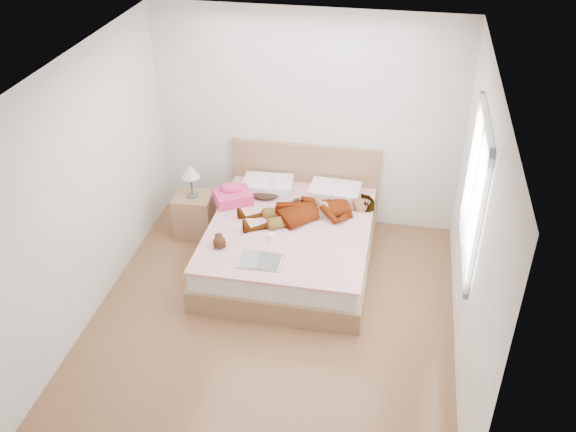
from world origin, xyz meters
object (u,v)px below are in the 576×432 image
(woman, at_px, (309,207))
(towel, at_px, (232,195))
(coffee_mug, at_px, (271,238))
(plush_toy, at_px, (219,241))
(magazine, at_px, (259,261))
(nightstand, at_px, (194,212))
(bed, at_px, (291,239))
(phone, at_px, (273,179))

(woman, bearing_deg, towel, -124.34)
(woman, height_order, coffee_mug, woman)
(plush_toy, bearing_deg, coffee_mug, 19.05)
(woman, distance_m, plush_toy, 1.12)
(magazine, bearing_deg, plush_toy, 157.65)
(magazine, height_order, nightstand, nightstand)
(bed, relative_size, plush_toy, 9.23)
(magazine, bearing_deg, phone, 96.26)
(coffee_mug, distance_m, nightstand, 1.33)
(phone, distance_m, bed, 0.78)
(phone, xyz_separation_m, magazine, (0.15, -1.35, -0.18))
(bed, height_order, magazine, bed)
(magazine, xyz_separation_m, nightstand, (-1.05, 1.08, -0.21))
(woman, xyz_separation_m, magazine, (-0.35, -0.95, -0.10))
(coffee_mug, bearing_deg, phone, 101.09)
(plush_toy, bearing_deg, magazine, -22.35)
(magazine, distance_m, nightstand, 1.52)
(woman, distance_m, phone, 0.65)
(nightstand, bearing_deg, woman, -5.36)
(phone, relative_size, coffee_mug, 0.82)
(nightstand, bearing_deg, bed, -13.32)
(bed, height_order, coffee_mug, bed)
(magazine, distance_m, coffee_mug, 0.37)
(plush_toy, bearing_deg, woman, 42.52)
(towel, bearing_deg, bed, -21.64)
(woman, xyz_separation_m, nightstand, (-1.40, 0.13, -0.31))
(towel, bearing_deg, phone, 32.06)
(plush_toy, bearing_deg, bed, 42.57)
(woman, height_order, plush_toy, woman)
(coffee_mug, bearing_deg, woman, 61.81)
(coffee_mug, bearing_deg, magazine, -96.74)
(coffee_mug, height_order, nightstand, nightstand)
(bed, relative_size, towel, 4.02)
(towel, xyz_separation_m, magazine, (0.57, -1.08, -0.08))
(phone, xyz_separation_m, nightstand, (-0.90, -0.27, -0.39))
(woman, xyz_separation_m, phone, (-0.50, 0.40, 0.09))
(nightstand, bearing_deg, magazine, -45.73)
(woman, distance_m, towel, 0.93)
(woman, relative_size, coffee_mug, 12.68)
(magazine, bearing_deg, towel, 117.68)
(towel, height_order, coffee_mug, towel)
(coffee_mug, xyz_separation_m, nightstand, (-1.09, 0.71, -0.25))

